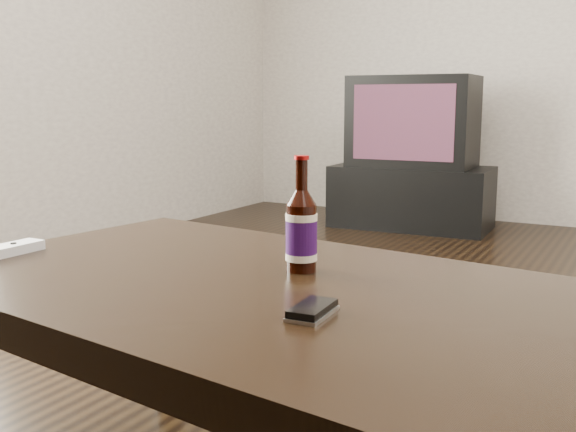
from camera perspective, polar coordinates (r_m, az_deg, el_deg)
The scene contains 7 objects.
floor at distance 2.02m, azimuth 15.74°, elevation -15.02°, with size 5.00×6.00×0.01m, color black.
tv_stand at distance 4.55m, azimuth 10.39°, elevation 1.60°, with size 1.02×0.51×0.41m, color black.
tv at distance 4.51m, azimuth 10.58°, elevation 7.86°, with size 0.80×0.53×0.59m.
coffee_table at distance 1.28m, azimuth -2.58°, elevation -8.40°, with size 1.41×0.94×0.50m.
beer_bottle at distance 1.32m, azimuth 1.14°, elevation -1.28°, with size 0.07×0.07×0.23m.
phone at distance 1.06m, azimuth 2.07°, elevation -8.00°, with size 0.06×0.10×0.02m.
remote at distance 1.59m, azimuth -23.10°, elevation -2.76°, with size 0.06×0.19×0.02m.
Camera 1 is at (0.39, -1.80, 0.83)m, focal length 42.00 mm.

